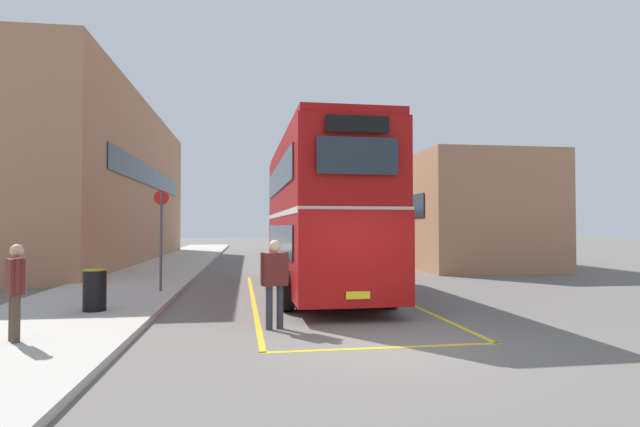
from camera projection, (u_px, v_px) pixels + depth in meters
name	position (u px, v px, depth m)	size (l,w,h in m)	color
ground_plane	(302.00, 272.00, 23.00)	(135.60, 135.60, 0.00)	#66605B
sidewalk_left	(164.00, 268.00, 24.47)	(4.00, 57.60, 0.14)	#B2ADA3
brick_building_left	(100.00, 184.00, 29.20)	(5.85, 25.01, 9.03)	#AD7A56
depot_building_right	(446.00, 214.00, 28.49)	(6.36, 13.95, 5.57)	#AD7A56
double_decker_bus	(320.00, 213.00, 15.77)	(3.05, 10.41, 4.75)	black
single_deck_bus	(338.00, 233.00, 31.29)	(3.41, 9.81, 3.02)	black
pedestrian_boarding	(275.00, 277.00, 10.22)	(0.58, 0.36, 1.81)	#2D2D38
pedestrian_waiting_near	(15.00, 285.00, 8.52)	(0.44, 0.51, 1.65)	#473828
litter_bin	(95.00, 290.00, 11.59)	(0.54, 0.54, 0.97)	black
bus_stop_sign	(161.00, 231.00, 15.18)	(0.44, 0.08, 3.04)	#4C4C51
bay_marking_yellow	(330.00, 302.00, 13.79)	(4.51, 12.43, 0.01)	gold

